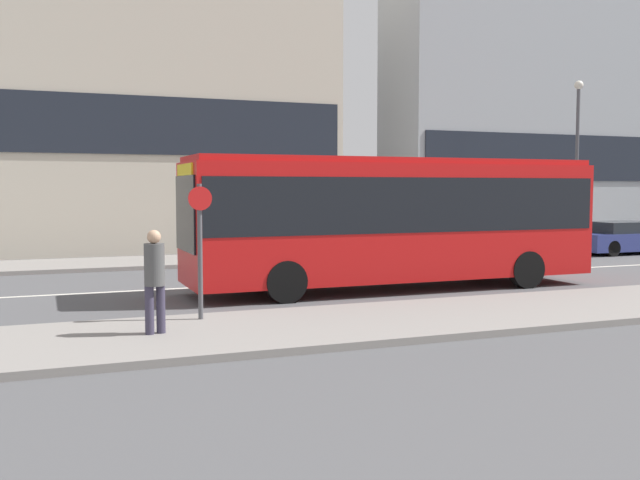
% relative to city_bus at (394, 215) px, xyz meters
% --- Properties ---
extents(ground_plane, '(120.00, 120.00, 0.00)m').
position_rel_city_bus_xyz_m(ground_plane, '(-2.66, 2.07, -1.90)').
color(ground_plane, '#4F4F51').
extents(sidewalk_near, '(44.00, 3.50, 0.13)m').
position_rel_city_bus_xyz_m(sidewalk_near, '(-2.66, -4.18, -1.84)').
color(sidewalk_near, gray).
rests_on(sidewalk_near, ground_plane).
extents(sidewalk_far, '(44.00, 3.50, 0.13)m').
position_rel_city_bus_xyz_m(sidewalk_far, '(-2.66, 8.32, -1.84)').
color(sidewalk_far, gray).
rests_on(sidewalk_far, ground_plane).
extents(lane_centerline, '(41.80, 0.16, 0.01)m').
position_rel_city_bus_xyz_m(lane_centerline, '(-2.66, 2.07, -1.90)').
color(lane_centerline, silver).
rests_on(lane_centerline, ground_plane).
extents(apartment_block_left_tower, '(14.19, 5.81, 17.96)m').
position_rel_city_bus_xyz_m(apartment_block_left_tower, '(-3.52, 14.44, 7.07)').
color(apartment_block_left_tower, beige).
rests_on(apartment_block_left_tower, ground_plane).
extents(apartment_block_right_tower, '(16.94, 4.20, 14.61)m').
position_rel_city_bus_xyz_m(apartment_block_right_tower, '(15.63, 13.63, 5.39)').
color(apartment_block_right_tower, '#9EA3A8').
rests_on(apartment_block_right_tower, ground_plane).
extents(city_bus, '(10.58, 2.46, 3.31)m').
position_rel_city_bus_xyz_m(city_bus, '(0.00, 0.00, 0.00)').
color(city_bus, red).
rests_on(city_bus, ground_plane).
extents(parked_car_0, '(4.34, 1.78, 1.26)m').
position_rel_city_bus_xyz_m(parked_car_0, '(12.99, 5.51, -1.29)').
color(parked_car_0, navy).
rests_on(parked_car_0, ground_plane).
extents(pedestrian_near_stop, '(0.34, 0.34, 1.75)m').
position_rel_city_bus_xyz_m(pedestrian_near_stop, '(-6.58, -4.09, -0.78)').
color(pedestrian_near_stop, '#383347').
rests_on(pedestrian_near_stop, sidewalk_near).
extents(bus_stop_sign, '(0.44, 0.12, 2.52)m').
position_rel_city_bus_xyz_m(bus_stop_sign, '(-5.59, -3.05, -0.29)').
color(bus_stop_sign, '#4C4C51').
rests_on(bus_stop_sign, sidewalk_near).
extents(street_lamp, '(0.36, 0.36, 6.74)m').
position_rel_city_bus_xyz_m(street_lamp, '(11.93, 7.07, 2.36)').
color(street_lamp, '#4C4C51').
rests_on(street_lamp, sidewalk_far).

